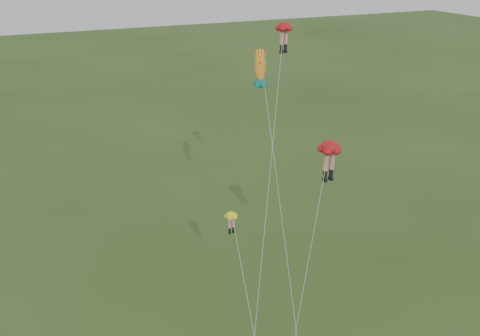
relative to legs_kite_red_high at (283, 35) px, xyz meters
name	(u,v)px	position (x,y,z in m)	size (l,w,h in m)	color
legs_kite_red_high	(283,35)	(0.00, 0.00, 0.00)	(8.23, 11.58, 19.67)	red
legs_kite_red_mid	(329,152)	(-0.71, -7.99, -6.22)	(5.28, 4.59, 13.28)	red
legs_kite_yellow	(233,224)	(-6.50, -5.64, -11.35)	(1.98, 8.73, 8.12)	yellow
fish_kite	(260,67)	(-2.60, -1.56, -1.77)	(3.35, 12.74, 18.34)	yellow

